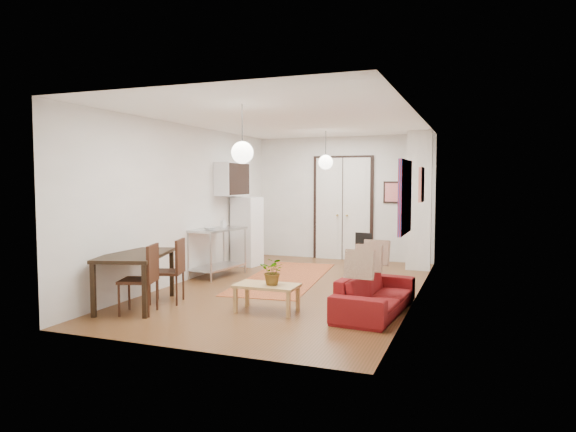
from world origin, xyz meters
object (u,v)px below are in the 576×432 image
(dining_table, at_px, (135,259))
(black_side_chair, at_px, (367,248))
(dining_chair_far, at_px, (142,272))
(fridge, at_px, (247,231))
(dining_chair_near, at_px, (170,265))
(sofa, at_px, (375,293))
(coffee_table, at_px, (267,288))
(kitchen_counter, at_px, (218,245))

(dining_table, relative_size, black_side_chair, 2.03)
(dining_table, relative_size, dining_chair_far, 1.64)
(fridge, relative_size, dining_chair_near, 1.54)
(dining_chair_far, xyz_separation_m, black_side_chair, (2.28, 4.60, -0.11))
(sofa, bearing_deg, dining_chair_near, 102.62)
(dining_table, bearing_deg, dining_chair_near, 55.72)
(sofa, height_order, coffee_table, sofa)
(sofa, relative_size, dining_chair_far, 1.94)
(black_side_chair, bearing_deg, coffee_table, 93.60)
(sofa, bearing_deg, black_side_chair, 18.39)
(kitchen_counter, bearing_deg, fridge, 98.00)
(sofa, height_order, fridge, fridge)
(sofa, xyz_separation_m, fridge, (-3.42, 3.04, 0.47))
(black_side_chair, bearing_deg, kitchen_counter, 47.27)
(fridge, distance_m, dining_table, 3.91)
(kitchen_counter, height_order, black_side_chair, kitchen_counter)
(black_side_chair, bearing_deg, dining_table, 71.69)
(dining_chair_far, bearing_deg, kitchen_counter, 168.73)
(kitchen_counter, xyz_separation_m, dining_chair_far, (0.31, -2.80, -0.04))
(dining_chair_near, relative_size, dining_chair_far, 1.00)
(dining_table, relative_size, dining_chair_near, 1.64)
(coffee_table, relative_size, black_side_chair, 1.14)
(fridge, xyz_separation_m, dining_chair_near, (0.31, -3.46, -0.18))
(coffee_table, relative_size, dining_table, 0.56)
(coffee_table, height_order, dining_chair_far, dining_chair_far)
(fridge, bearing_deg, black_side_chair, 17.69)
(coffee_table, xyz_separation_m, kitchen_counter, (-1.97, 2.19, 0.26))
(coffee_table, bearing_deg, black_side_chair, 81.23)
(coffee_table, relative_size, kitchen_counter, 0.70)
(sofa, xyz_separation_m, dining_table, (-3.42, -0.87, 0.43))
(fridge, bearing_deg, dining_chair_near, -76.95)
(dining_chair_near, bearing_deg, fridge, 167.55)
(kitchen_counter, relative_size, fridge, 0.86)
(dining_table, bearing_deg, dining_chair_far, -39.42)
(dining_chair_near, bearing_deg, black_side_chair, 132.26)
(coffee_table, xyz_separation_m, dining_table, (-1.97, -0.36, 0.36))
(kitchen_counter, bearing_deg, dining_chair_near, -73.72)
(coffee_table, relative_size, fridge, 0.60)
(sofa, xyz_separation_m, dining_chair_far, (-3.11, -1.12, 0.29))
(dining_chair_far, bearing_deg, sofa, 92.36)
(kitchen_counter, bearing_deg, dining_table, -82.00)
(coffee_table, bearing_deg, dining_chair_far, -159.75)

